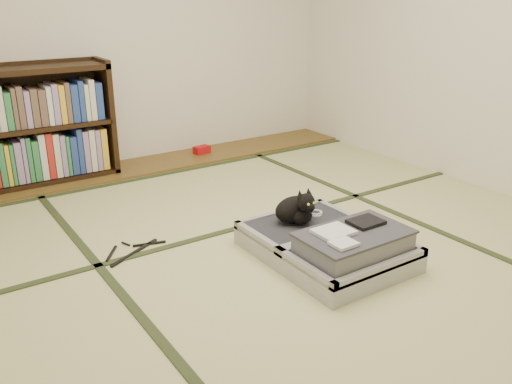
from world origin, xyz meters
TOP-DOWN VIEW (x-y plane):
  - floor at (0.00, 0.00)m, footprint 4.50×4.50m
  - wood_strip at (0.00, 2.00)m, footprint 4.00×0.50m
  - red_item at (0.56, 2.03)m, footprint 0.16×0.11m
  - tatami_borders at (0.00, 0.49)m, footprint 4.00×4.50m
  - bookcase at (-1.06, 2.07)m, footprint 1.52×0.35m
  - suitcase at (0.15, -0.28)m, footprint 0.69×0.92m
  - cat at (0.13, 0.02)m, footprint 0.31×0.31m
  - cable_coil at (0.31, 0.06)m, footprint 0.10×0.10m
  - hanger at (-0.77, 0.47)m, footprint 0.41×0.28m

SIDE VIEW (x-z plane):
  - floor at x=0.00m, z-range 0.00..0.00m
  - tatami_borders at x=0.00m, z-range 0.00..0.01m
  - hanger at x=-0.77m, z-range 0.00..0.01m
  - wood_strip at x=0.00m, z-range 0.00..0.02m
  - red_item at x=0.56m, z-range 0.02..0.09m
  - suitcase at x=0.15m, z-range -0.04..0.23m
  - cable_coil at x=0.31m, z-range 0.13..0.15m
  - cat at x=0.13m, z-range 0.10..0.35m
  - bookcase at x=-1.06m, z-range -0.04..0.94m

